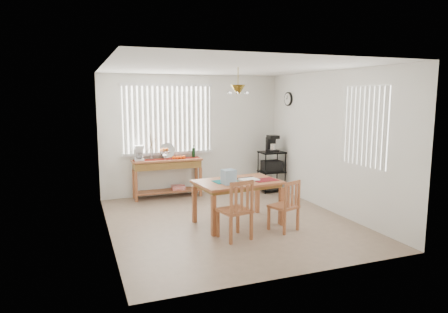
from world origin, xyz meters
name	(u,v)px	position (x,y,z in m)	size (l,w,h in m)	color
ground	(230,222)	(0.00, 0.00, -0.01)	(4.00, 4.50, 0.01)	gray
room_shell	(230,123)	(0.00, 0.02, 1.69)	(4.20, 4.70, 2.70)	white
sideboard	(168,169)	(-0.62, 2.02, 0.62)	(1.46, 0.41, 0.82)	#A86039
sideboard_items	(156,154)	(-0.86, 2.04, 0.95)	(1.39, 0.34, 0.63)	maroon
wire_cart	(272,168)	(1.69, 1.73, 0.55)	(0.53, 0.43, 0.91)	black
cart_items	(272,144)	(1.69, 1.74, 1.08)	(0.21, 0.26, 0.37)	black
dining_table	(237,186)	(0.08, -0.14, 0.65)	(1.46, 1.03, 0.74)	#A86039
table_items	(234,178)	(-0.04, -0.27, 0.82)	(1.10, 0.48, 0.24)	#136B6F
chair_left	(236,210)	(-0.23, -0.84, 0.45)	(0.50, 0.50, 0.92)	#A86039
chair_right	(285,206)	(0.65, -0.76, 0.41)	(0.49, 0.49, 0.83)	#A86039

